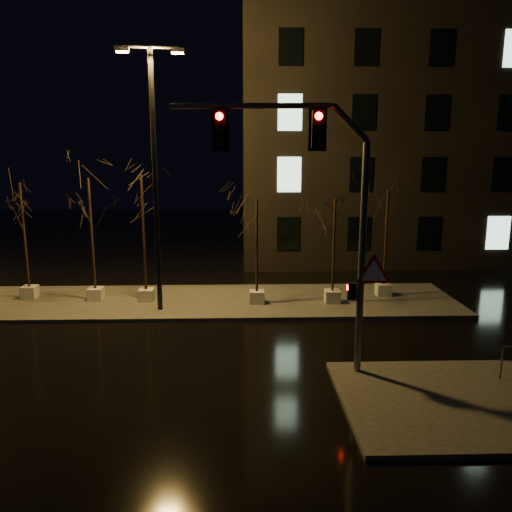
{
  "coord_description": "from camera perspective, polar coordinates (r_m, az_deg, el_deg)",
  "views": [
    {
      "loc": [
        1.32,
        -15.69,
        6.6
      ],
      "look_at": [
        1.89,
        2.88,
        2.8
      ],
      "focal_mm": 35.0,
      "sensor_mm": 36.0,
      "label": 1
    }
  ],
  "objects": [
    {
      "name": "ground",
      "position": [
        17.07,
        -6.17,
        -11.26
      ],
      "size": [
        90.0,
        90.0,
        0.0
      ],
      "primitive_type": "plane",
      "color": "black",
      "rests_on": "ground"
    },
    {
      "name": "median",
      "position": [
        22.69,
        -5.04,
        -5.2
      ],
      "size": [
        22.0,
        5.0,
        0.15
      ],
      "primitive_type": "cube",
      "color": "#3F3D38",
      "rests_on": "ground"
    },
    {
      "name": "sidewalk_corner",
      "position": [
        15.15,
        23.37,
        -14.98
      ],
      "size": [
        7.0,
        5.0,
        0.15
      ],
      "primitive_type": "cube",
      "color": "#3F3D38",
      "rests_on": "ground"
    },
    {
      "name": "building",
      "position": [
        36.01,
        19.32,
        12.36
      ],
      "size": [
        25.0,
        12.0,
        15.0
      ],
      "primitive_type": "cube",
      "color": "black",
      "rests_on": "ground"
    },
    {
      "name": "tree_0",
      "position": [
        24.41,
        -25.19,
        4.89
      ],
      "size": [
        1.8,
        1.8,
        5.38
      ],
      "color": "silver",
      "rests_on": "median"
    },
    {
      "name": "tree_1",
      "position": [
        22.94,
        -18.46,
        5.42
      ],
      "size": [
        1.8,
        1.8,
        5.58
      ],
      "color": "silver",
      "rests_on": "median"
    },
    {
      "name": "tree_2",
      "position": [
        22.13,
        -12.88,
        5.86
      ],
      "size": [
        1.8,
        1.8,
        5.75
      ],
      "color": "silver",
      "rests_on": "median"
    },
    {
      "name": "tree_3",
      "position": [
        21.37,
        0.09,
        3.81
      ],
      "size": [
        1.8,
        1.8,
        4.7
      ],
      "color": "silver",
      "rests_on": "median"
    },
    {
      "name": "tree_4",
      "position": [
        21.73,
        8.97,
        3.82
      ],
      "size": [
        1.8,
        1.8,
        4.71
      ],
      "color": "silver",
      "rests_on": "median"
    },
    {
      "name": "tree_5",
      "position": [
        23.33,
        14.76,
        4.72
      ],
      "size": [
        1.8,
        1.8,
        5.04
      ],
      "color": "silver",
      "rests_on": "median"
    },
    {
      "name": "traffic_signal_mast",
      "position": [
        14.37,
        7.26,
        6.26
      ],
      "size": [
        6.41,
        0.57,
        7.84
      ],
      "rotation": [
        0.0,
        0.0,
        -0.07
      ],
      "color": "#5A5D61",
      "rests_on": "sidewalk_corner"
    },
    {
      "name": "streetlight_main",
      "position": [
        20.7,
        -11.53,
        10.29
      ],
      "size": [
        2.63,
        0.52,
        10.53
      ],
      "rotation": [
        0.0,
        0.0,
        0.09
      ],
      "color": "black",
      "rests_on": "median"
    }
  ]
}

